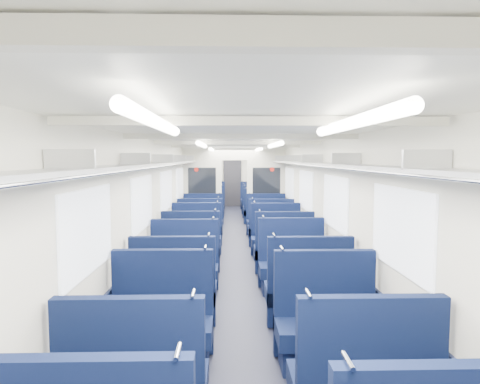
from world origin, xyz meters
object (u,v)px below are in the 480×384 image
object	(u,v)px
seat_6	(162,328)
seat_24	(210,205)
seat_17	(271,231)
seat_18	(203,223)
seat_23	(258,209)
seat_25	(256,205)
seat_26	(212,201)
seat_7	(327,329)
seat_21	(260,212)
seat_12	(192,252)
seat_20	(207,213)
seat_22	(209,208)
end_door	(232,183)
seat_8	(174,295)
seat_15	(276,241)
seat_16	(200,230)
seat_10	(184,271)
seat_19	(266,223)
seat_27	(254,201)
seat_9	(307,295)
seat_14	(196,240)
seat_11	(292,268)

from	to	relation	value
seat_6	seat_24	size ratio (longest dim) A/B	1.00
seat_17	seat_24	size ratio (longest dim) A/B	1.00
seat_18	seat_23	world-z (taller)	same
seat_25	seat_26	world-z (taller)	same
seat_7	seat_23	size ratio (longest dim) A/B	1.00
seat_21	seat_12	bearing A→B (deg)	-106.71
seat_7	seat_25	size ratio (longest dim) A/B	1.00
seat_20	seat_22	distance (m)	1.25
seat_6	seat_23	xyz separation A→B (m)	(1.66, 9.94, 0.00)
end_door	seat_8	xyz separation A→B (m)	(-0.83, -12.67, -0.64)
seat_8	end_door	bearing A→B (deg)	86.25
end_door	seat_25	xyz separation A→B (m)	(0.83, -2.52, -0.64)
seat_15	seat_16	bearing A→B (deg)	141.93
seat_10	seat_20	xyz separation A→B (m)	(0.00, 6.67, 0.00)
seat_19	seat_25	world-z (taller)	same
seat_7	seat_21	bearing A→B (deg)	90.00
seat_10	seat_20	size ratio (longest dim) A/B	1.00
seat_7	seat_27	distance (m)	12.47
seat_9	seat_21	bearing A→B (deg)	90.00
seat_8	seat_10	bearing A→B (deg)	90.00
seat_10	seat_14	bearing A→B (deg)	90.00
seat_10	seat_16	xyz separation A→B (m)	(0.00, 3.58, 0.00)
seat_10	seat_27	xyz separation A→B (m)	(1.66, 10.25, 0.00)
seat_10	seat_26	xyz separation A→B (m)	(0.00, 10.30, 0.00)
seat_22	seat_27	distance (m)	2.86
seat_7	seat_24	size ratio (longest dim) A/B	1.00
seat_11	seat_19	xyz separation A→B (m)	(0.00, 4.50, 0.00)
end_door	seat_6	world-z (taller)	end_door
seat_12	seat_19	size ratio (longest dim) A/B	1.00
seat_22	seat_23	bearing A→B (deg)	-4.54
seat_23	seat_11	bearing A→B (deg)	-90.00
end_door	seat_9	xyz separation A→B (m)	(0.83, -12.73, -0.64)
seat_27	seat_10	bearing A→B (deg)	-99.20
end_door	seat_17	size ratio (longest dim) A/B	1.73
seat_10	seat_18	distance (m)	4.65
seat_6	seat_19	size ratio (longest dim) A/B	1.00
seat_9	seat_18	size ratio (longest dim) A/B	1.00
seat_6	seat_23	size ratio (longest dim) A/B	1.00
seat_9	seat_24	bearing A→B (deg)	99.24
seat_7	seat_18	world-z (taller)	same
seat_17	seat_15	bearing A→B (deg)	-90.00
seat_14	seat_16	bearing A→B (deg)	90.00
seat_19	seat_24	distance (m)	4.71
seat_7	seat_14	xyz separation A→B (m)	(-1.66, 4.59, 0.00)
seat_25	seat_16	bearing A→B (deg)	-106.96
seat_15	seat_24	world-z (taller)	same
seat_17	seat_21	size ratio (longest dim) A/B	1.00
seat_6	seat_22	size ratio (longest dim) A/B	1.00
seat_9	seat_16	xyz separation A→B (m)	(-1.66, 4.76, 0.00)
seat_17	seat_22	xyz separation A→B (m)	(-1.66, 4.50, 0.00)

